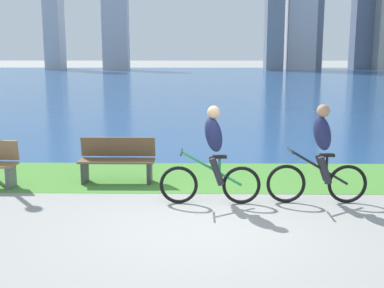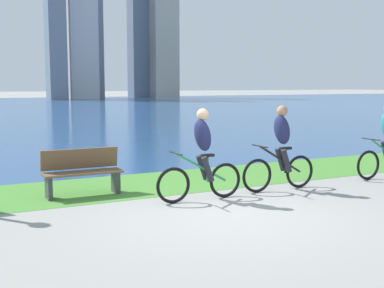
{
  "view_description": "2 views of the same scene",
  "coord_description": "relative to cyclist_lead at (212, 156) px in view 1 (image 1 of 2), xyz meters",
  "views": [
    {
      "loc": [
        -0.07,
        -6.95,
        2.58
      ],
      "look_at": [
        -0.2,
        0.86,
        1.1
      ],
      "focal_mm": 45.57,
      "sensor_mm": 36.0,
      "label": 1
    },
    {
      "loc": [
        -4.07,
        -6.85,
        2.13
      ],
      "look_at": [
        -0.14,
        0.97,
        1.08
      ],
      "focal_mm": 46.49,
      "sensor_mm": 36.0,
      "label": 2
    }
  ],
  "objects": [
    {
      "name": "grass_strip_bayside",
      "position": [
        -0.14,
        1.83,
        -0.84
      ],
      "size": [
        120.0,
        2.51,
        0.01
      ],
      "primitive_type": "cube",
      "color": "#478433",
      "rests_on": "ground"
    },
    {
      "name": "cyclist_lead",
      "position": [
        0.0,
        0.0,
        0.0
      ],
      "size": [
        1.74,
        0.52,
        1.7
      ],
      "color": "black",
      "rests_on": "ground"
    },
    {
      "name": "ground_plane",
      "position": [
        -0.14,
        -1.14,
        -0.84
      ],
      "size": [
        300.0,
        300.0,
        0.0
      ],
      "primitive_type": "plane",
      "color": "gray"
    },
    {
      "name": "bench_far_along_path",
      "position": [
        -1.87,
        1.41,
        -0.39
      ],
      "size": [
        1.5,
        0.47,
        0.9
      ],
      "color": "brown",
      "rests_on": "ground"
    },
    {
      "name": "cyclist_trailing",
      "position": [
        1.84,
        0.08,
        0.0
      ],
      "size": [
        1.73,
        0.52,
        1.72
      ],
      "color": "black",
      "rests_on": "ground"
    },
    {
      "name": "bay_water_surface",
      "position": [
        -0.14,
        39.61,
        -0.84
      ],
      "size": [
        300.0,
        73.03,
        0.0
      ],
      "primitive_type": "cube",
      "color": "navy",
      "rests_on": "ground"
    }
  ]
}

